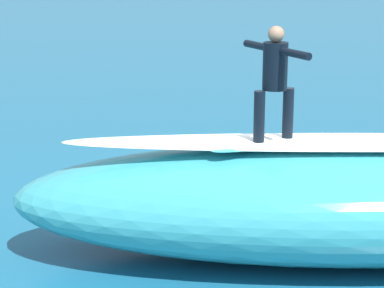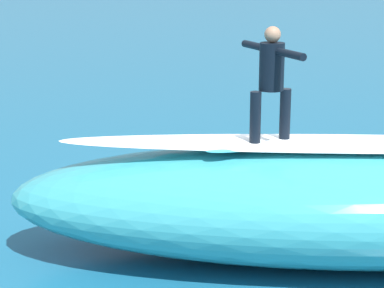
% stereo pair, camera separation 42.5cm
% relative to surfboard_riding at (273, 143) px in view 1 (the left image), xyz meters
% --- Properties ---
extents(ground_plane, '(120.00, 120.00, 0.00)m').
position_rel_surfboard_riding_xyz_m(ground_plane, '(-0.36, -1.58, -1.67)').
color(ground_plane, '#196084').
extents(wave_crest, '(9.96, 4.83, 1.64)m').
position_rel_surfboard_riding_xyz_m(wave_crest, '(-1.10, 0.24, -0.85)').
color(wave_crest, teal).
rests_on(wave_crest, ground_plane).
extents(wave_foam_lip, '(8.16, 2.71, 0.08)m').
position_rel_surfboard_riding_xyz_m(wave_foam_lip, '(-1.10, 0.24, 0.01)').
color(wave_foam_lip, white).
rests_on(wave_foam_lip, wave_crest).
extents(surfboard_riding, '(2.03, 0.99, 0.07)m').
position_rel_surfboard_riding_xyz_m(surfboard_riding, '(0.00, 0.00, 0.00)').
color(surfboard_riding, '#33B2D1').
rests_on(surfboard_riding, wave_crest).
extents(surfer_riding, '(0.61, 1.46, 1.58)m').
position_rel_surfboard_riding_xyz_m(surfer_riding, '(0.00, 0.00, 0.95)').
color(surfer_riding, black).
rests_on(surfer_riding, surfboard_riding).
extents(surfboard_paddling, '(2.11, 1.49, 0.10)m').
position_rel_surfboard_riding_xyz_m(surfboard_paddling, '(1.63, -3.09, -1.62)').
color(surfboard_paddling, '#EAE5C6').
rests_on(surfboard_paddling, ground_plane).
extents(surfer_paddling, '(1.59, 0.99, 0.31)m').
position_rel_surfboard_riding_xyz_m(surfer_paddling, '(1.51, -3.03, -1.44)').
color(surfer_paddling, black).
rests_on(surfer_paddling, surfboard_paddling).
extents(foam_patch_near, '(0.58, 0.41, 0.11)m').
position_rel_surfboard_riding_xyz_m(foam_patch_near, '(2.18, -3.88, -1.61)').
color(foam_patch_near, white).
rests_on(foam_patch_near, ground_plane).
extents(foam_patch_mid, '(0.98, 0.89, 0.10)m').
position_rel_surfboard_riding_xyz_m(foam_patch_mid, '(1.79, -3.18, -1.62)').
color(foam_patch_mid, white).
rests_on(foam_patch_mid, ground_plane).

